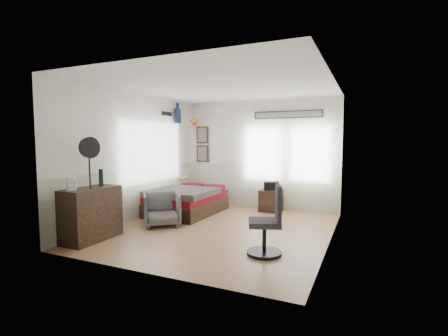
# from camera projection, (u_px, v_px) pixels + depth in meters

# --- Properties ---
(ground_plane) EXTENTS (4.00, 4.50, 0.01)m
(ground_plane) POSITION_uv_depth(u_px,v_px,m) (220.00, 230.00, 6.20)
(ground_plane) COLOR #A57C52
(room_shell) EXTENTS (4.02, 4.52, 2.71)m
(room_shell) POSITION_uv_depth(u_px,v_px,m) (221.00, 145.00, 6.27)
(room_shell) COLOR silver
(room_shell) RESTS_ON ground_plane
(wall_decor) EXTENTS (3.55, 1.32, 1.44)m
(wall_decor) POSITION_uv_depth(u_px,v_px,m) (213.00, 125.00, 8.26)
(wall_decor) COLOR #352518
(wall_decor) RESTS_ON room_shell
(bed) EXTENTS (1.39, 1.89, 0.59)m
(bed) POSITION_uv_depth(u_px,v_px,m) (187.00, 201.00, 7.58)
(bed) COLOR black
(bed) RESTS_ON ground_plane
(dresser) EXTENTS (0.48, 1.00, 0.90)m
(dresser) POSITION_uv_depth(u_px,v_px,m) (91.00, 214.00, 5.53)
(dresser) COLOR black
(dresser) RESTS_ON ground_plane
(armchair) EXTENTS (1.00, 1.00, 0.65)m
(armchair) POSITION_uv_depth(u_px,v_px,m) (162.00, 209.00, 6.50)
(armchair) COLOR slate
(armchair) RESTS_ON ground_plane
(nightstand) EXTENTS (0.52, 0.42, 0.52)m
(nightstand) POSITION_uv_depth(u_px,v_px,m) (271.00, 201.00, 7.80)
(nightstand) COLOR black
(nightstand) RESTS_ON ground_plane
(task_chair) EXTENTS (0.59, 0.59, 1.05)m
(task_chair) POSITION_uv_depth(u_px,v_px,m) (268.00, 227.00, 4.80)
(task_chair) COLOR black
(task_chair) RESTS_ON ground_plane
(kettle) EXTENTS (0.18, 0.16, 0.21)m
(kettle) POSITION_uv_depth(u_px,v_px,m) (71.00, 184.00, 5.22)
(kettle) COLOR silver
(kettle) RESTS_ON dresser
(bottle) EXTENTS (0.08, 0.08, 0.30)m
(bottle) POSITION_uv_depth(u_px,v_px,m) (101.00, 178.00, 5.69)
(bottle) COLOR black
(bottle) RESTS_ON dresser
(stand_fan) EXTENTS (0.15, 0.35, 0.86)m
(stand_fan) POSITION_uv_depth(u_px,v_px,m) (89.00, 148.00, 5.30)
(stand_fan) COLOR black
(stand_fan) RESTS_ON dresser
(black_bag) EXTENTS (0.40, 0.33, 0.20)m
(black_bag) POSITION_uv_depth(u_px,v_px,m) (271.00, 186.00, 7.77)
(black_bag) COLOR black
(black_bag) RESTS_ON nightstand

